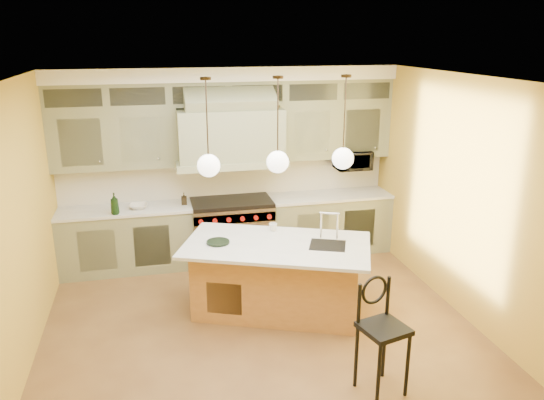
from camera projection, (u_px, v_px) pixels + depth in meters
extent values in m
plane|color=brown|center=(262.00, 331.00, 6.22)|extent=(5.00, 5.00, 0.00)
plane|color=white|center=(260.00, 79.00, 5.36)|extent=(5.00, 5.00, 0.00)
plane|color=gold|center=(227.00, 163.00, 8.11)|extent=(5.00, 0.00, 5.00)
plane|color=gold|center=(340.00, 335.00, 3.47)|extent=(5.00, 0.00, 5.00)
plane|color=gold|center=(14.00, 233.00, 5.25)|extent=(0.00, 5.00, 5.00)
plane|color=gold|center=(465.00, 199.00, 6.33)|extent=(0.00, 5.00, 5.00)
cube|color=gray|center=(127.00, 240.00, 7.78)|extent=(1.90, 0.65, 0.90)
cube|color=gray|center=(328.00, 224.00, 8.45)|extent=(1.90, 0.65, 0.90)
cube|color=silver|center=(125.00, 209.00, 7.64)|extent=(1.90, 0.68, 0.04)
cube|color=silver|center=(329.00, 195.00, 8.31)|extent=(1.90, 0.68, 0.04)
cube|color=beige|center=(228.00, 178.00, 8.16)|extent=(5.00, 0.04, 0.56)
cube|color=gray|center=(114.00, 139.00, 7.46)|extent=(1.75, 0.35, 0.85)
cube|color=gray|center=(333.00, 130.00, 8.16)|extent=(1.75, 0.35, 0.85)
cube|color=gray|center=(230.00, 135.00, 7.64)|extent=(1.50, 0.70, 0.75)
cube|color=gray|center=(230.00, 162.00, 7.76)|extent=(1.60, 0.76, 0.10)
cube|color=#333833|center=(227.00, 93.00, 7.63)|extent=(5.00, 0.35, 0.35)
cube|color=white|center=(227.00, 74.00, 7.53)|extent=(5.00, 0.47, 0.20)
cube|color=silver|center=(232.00, 232.00, 8.09)|extent=(1.20, 0.70, 0.90)
cube|color=black|center=(231.00, 202.00, 7.94)|extent=(1.20, 0.70, 0.06)
cube|color=silver|center=(235.00, 218.00, 7.69)|extent=(1.20, 0.06, 0.14)
cube|color=#9E6938|center=(277.00, 278.00, 6.57)|extent=(2.18, 1.62, 0.88)
cube|color=silver|center=(277.00, 245.00, 6.39)|extent=(2.50, 1.95, 0.04)
cube|color=black|center=(328.00, 247.00, 6.34)|extent=(0.53, 0.51, 0.05)
cylinder|color=black|center=(379.00, 376.00, 4.87)|extent=(0.04, 0.04, 0.67)
cylinder|color=black|center=(407.00, 365.00, 5.02)|extent=(0.04, 0.04, 0.67)
cylinder|color=black|center=(356.00, 356.00, 5.16)|extent=(0.04, 0.04, 0.67)
cylinder|color=black|center=(384.00, 347.00, 5.31)|extent=(0.04, 0.04, 0.67)
cube|color=black|center=(384.00, 328.00, 4.98)|extent=(0.49, 0.49, 0.05)
torus|color=black|center=(374.00, 290.00, 5.03)|extent=(0.29, 0.10, 0.29)
imported|color=black|center=(353.00, 160.00, 8.30)|extent=(0.54, 0.37, 0.30)
imported|color=black|center=(115.00, 204.00, 7.33)|extent=(0.13, 0.13, 0.31)
imported|color=black|center=(184.00, 199.00, 7.77)|extent=(0.08, 0.09, 0.18)
imported|color=silver|center=(139.00, 206.00, 7.61)|extent=(0.27, 0.27, 0.06)
imported|color=silver|center=(273.00, 227.00, 6.79)|extent=(0.11, 0.11, 0.10)
cylinder|color=#2D2319|center=(205.00, 78.00, 5.67)|extent=(0.12, 0.12, 0.03)
cylinder|color=#2D2319|center=(207.00, 120.00, 5.81)|extent=(0.02, 0.02, 0.93)
sphere|color=white|center=(209.00, 166.00, 5.96)|extent=(0.26, 0.26, 0.26)
cylinder|color=#2D2319|center=(278.00, 77.00, 5.85)|extent=(0.12, 0.12, 0.03)
cylinder|color=#2D2319|center=(278.00, 117.00, 5.98)|extent=(0.02, 0.02, 0.93)
sphere|color=white|center=(278.00, 162.00, 6.13)|extent=(0.26, 0.26, 0.26)
cylinder|color=#2D2319|center=(346.00, 76.00, 6.02)|extent=(0.12, 0.12, 0.03)
cylinder|color=#2D2319|center=(345.00, 115.00, 6.15)|extent=(0.02, 0.02, 0.93)
sphere|color=white|center=(343.00, 158.00, 6.31)|extent=(0.26, 0.26, 0.26)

